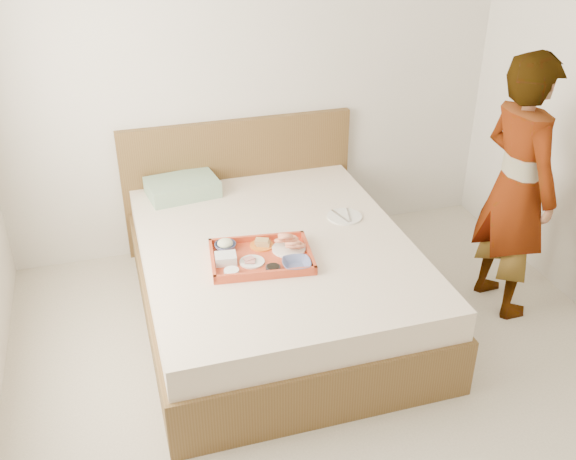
# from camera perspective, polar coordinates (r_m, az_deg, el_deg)

# --- Properties ---
(ground) EXTENTS (3.50, 4.00, 0.01)m
(ground) POSITION_cam_1_polar(r_m,az_deg,el_deg) (3.49, 5.90, -16.27)
(ground) COLOR beige
(ground) RESTS_ON ground
(wall_back) EXTENTS (3.50, 0.01, 2.60)m
(wall_back) POSITION_cam_1_polar(r_m,az_deg,el_deg) (4.50, -3.01, 14.08)
(wall_back) COLOR silver
(wall_back) RESTS_ON ground
(bed) EXTENTS (1.65, 2.00, 0.53)m
(bed) POSITION_cam_1_polar(r_m,az_deg,el_deg) (4.01, -1.10, -4.23)
(bed) COLOR brown
(bed) RESTS_ON ground
(headboard) EXTENTS (1.65, 0.06, 0.95)m
(headboard) POSITION_cam_1_polar(r_m,az_deg,el_deg) (4.73, -4.31, 4.16)
(headboard) COLOR brown
(headboard) RESTS_ON ground
(pillow) EXTENTS (0.50, 0.37, 0.11)m
(pillow) POSITION_cam_1_polar(r_m,az_deg,el_deg) (4.45, -9.22, 3.72)
(pillow) COLOR #85A582
(pillow) RESTS_ON bed
(tray) EXTENTS (0.61, 0.48, 0.05)m
(tray) POSITION_cam_1_polar(r_m,az_deg,el_deg) (3.67, -2.37, -2.32)
(tray) COLOR #CF542F
(tray) RESTS_ON bed
(prawn_plate) EXTENTS (0.22, 0.22, 0.01)m
(prawn_plate) POSITION_cam_1_polar(r_m,az_deg,el_deg) (3.75, 0.07, -1.66)
(prawn_plate) COLOR white
(prawn_plate) RESTS_ON tray
(navy_bowl_big) EXTENTS (0.18, 0.18, 0.04)m
(navy_bowl_big) POSITION_cam_1_polar(r_m,az_deg,el_deg) (3.58, 0.75, -3.00)
(navy_bowl_big) COLOR navy
(navy_bowl_big) RESTS_ON tray
(sauce_dish) EXTENTS (0.09, 0.09, 0.03)m
(sauce_dish) POSITION_cam_1_polar(r_m,az_deg,el_deg) (3.55, -1.31, -3.43)
(sauce_dish) COLOR black
(sauce_dish) RESTS_ON tray
(meat_plate) EXTENTS (0.16, 0.16, 0.01)m
(meat_plate) POSITION_cam_1_polar(r_m,az_deg,el_deg) (3.64, -3.17, -2.80)
(meat_plate) COLOR white
(meat_plate) RESTS_ON tray
(bread_plate) EXTENTS (0.15, 0.15, 0.01)m
(bread_plate) POSITION_cam_1_polar(r_m,az_deg,el_deg) (3.79, -2.32, -1.35)
(bread_plate) COLOR orange
(bread_plate) RESTS_ON tray
(salad_bowl) EXTENTS (0.14, 0.14, 0.04)m
(salad_bowl) POSITION_cam_1_polar(r_m,az_deg,el_deg) (3.76, -5.50, -1.43)
(salad_bowl) COLOR navy
(salad_bowl) RESTS_ON tray
(plastic_tub) EXTENTS (0.13, 0.11, 0.05)m
(plastic_tub) POSITION_cam_1_polar(r_m,az_deg,el_deg) (3.64, -5.47, -2.51)
(plastic_tub) COLOR silver
(plastic_tub) RESTS_ON tray
(cheese_round) EXTENTS (0.09, 0.09, 0.03)m
(cheese_round) POSITION_cam_1_polar(r_m,az_deg,el_deg) (3.54, -4.96, -3.67)
(cheese_round) COLOR white
(cheese_round) RESTS_ON tray
(dinner_plate) EXTENTS (0.24, 0.24, 0.01)m
(dinner_plate) POSITION_cam_1_polar(r_m,az_deg,el_deg) (4.14, 4.96, 1.18)
(dinner_plate) COLOR white
(dinner_plate) RESTS_ON bed
(person) EXTENTS (0.43, 0.62, 1.63)m
(person) POSITION_cam_1_polar(r_m,az_deg,el_deg) (4.09, 19.38, 3.51)
(person) COLOR white
(person) RESTS_ON ground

